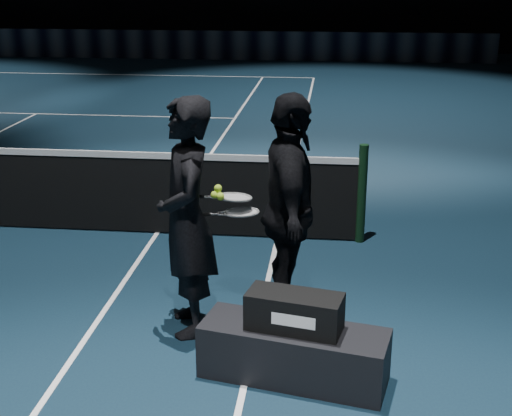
{
  "coord_description": "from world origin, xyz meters",
  "views": [
    {
      "loc": [
        6.07,
        -7.43,
        2.91
      ],
      "look_at": [
        5.47,
        -2.03,
        1.05
      ],
      "focal_mm": 50.0,
      "sensor_mm": 36.0,
      "label": 1
    }
  ],
  "objects_px": {
    "player_b": "(290,211)",
    "racket_lower": "(242,212)",
    "racket_upper": "(235,197)",
    "tennis_balls": "(218,194)",
    "player_a": "(187,218)",
    "player_bench": "(294,353)",
    "racket_bag": "(294,311)"
  },
  "relations": [
    {
      "from": "player_b",
      "to": "racket_lower",
      "type": "height_order",
      "value": "player_b"
    },
    {
      "from": "racket_upper",
      "to": "tennis_balls",
      "type": "height_order",
      "value": "tennis_balls"
    },
    {
      "from": "racket_upper",
      "to": "racket_lower",
      "type": "bearing_deg",
      "value": -42.66
    },
    {
      "from": "player_a",
      "to": "racket_lower",
      "type": "distance_m",
      "value": 0.45
    },
    {
      "from": "racket_lower",
      "to": "racket_upper",
      "type": "distance_m",
      "value": 0.13
    },
    {
      "from": "racket_lower",
      "to": "tennis_balls",
      "type": "xyz_separation_m",
      "value": [
        -0.19,
        -0.06,
        0.17
      ]
    },
    {
      "from": "player_bench",
      "to": "racket_bag",
      "type": "distance_m",
      "value": 0.34
    },
    {
      "from": "racket_upper",
      "to": "player_b",
      "type": "bearing_deg",
      "value": -9.08
    },
    {
      "from": "player_b",
      "to": "player_bench",
      "type": "bearing_deg",
      "value": 177.98
    },
    {
      "from": "player_a",
      "to": "racket_lower",
      "type": "height_order",
      "value": "player_a"
    },
    {
      "from": "player_bench",
      "to": "player_b",
      "type": "bearing_deg",
      "value": 108.33
    },
    {
      "from": "player_bench",
      "to": "racket_lower",
      "type": "relative_size",
      "value": 2.01
    },
    {
      "from": "racket_upper",
      "to": "player_bench",
      "type": "bearing_deg",
      "value": -78.75
    },
    {
      "from": "player_b",
      "to": "tennis_balls",
      "type": "distance_m",
      "value": 0.62
    },
    {
      "from": "player_a",
      "to": "racket_upper",
      "type": "distance_m",
      "value": 0.43
    },
    {
      "from": "racket_bag",
      "to": "tennis_balls",
      "type": "distance_m",
      "value": 1.19
    },
    {
      "from": "player_a",
      "to": "racket_lower",
      "type": "bearing_deg",
      "value": 91.03
    },
    {
      "from": "player_b",
      "to": "tennis_balls",
      "type": "xyz_separation_m",
      "value": [
        -0.57,
        -0.18,
        0.19
      ]
    },
    {
      "from": "player_bench",
      "to": "player_b",
      "type": "height_order",
      "value": "player_b"
    },
    {
      "from": "player_bench",
      "to": "player_a",
      "type": "height_order",
      "value": "player_a"
    },
    {
      "from": "player_a",
      "to": "racket_upper",
      "type": "xyz_separation_m",
      "value": [
        0.37,
        0.16,
        0.14
      ]
    },
    {
      "from": "player_b",
      "to": "racket_bag",
      "type": "bearing_deg",
      "value": 177.98
    },
    {
      "from": "player_bench",
      "to": "player_b",
      "type": "relative_size",
      "value": 0.7
    },
    {
      "from": "player_a",
      "to": "player_b",
      "type": "relative_size",
      "value": 1.0
    },
    {
      "from": "player_a",
      "to": "player_bench",
      "type": "bearing_deg",
      "value": 36.76
    },
    {
      "from": "racket_upper",
      "to": "tennis_balls",
      "type": "relative_size",
      "value": 5.67
    },
    {
      "from": "racket_lower",
      "to": "racket_bag",
      "type": "bearing_deg",
      "value": -77.04
    },
    {
      "from": "racket_lower",
      "to": "racket_upper",
      "type": "xyz_separation_m",
      "value": [
        -0.06,
        0.02,
        0.12
      ]
    },
    {
      "from": "racket_bag",
      "to": "racket_lower",
      "type": "height_order",
      "value": "racket_lower"
    },
    {
      "from": "racket_bag",
      "to": "racket_upper",
      "type": "bearing_deg",
      "value": 135.15
    },
    {
      "from": "player_a",
      "to": "tennis_balls",
      "type": "height_order",
      "value": "player_a"
    },
    {
      "from": "player_b",
      "to": "racket_upper",
      "type": "height_order",
      "value": "player_b"
    }
  ]
}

